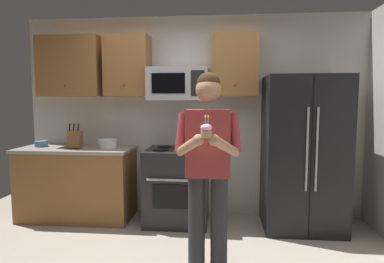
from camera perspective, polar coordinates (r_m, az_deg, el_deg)
name	(u,v)px	position (r m, az deg, el deg)	size (l,w,h in m)	color
wall_back	(192,117)	(4.31, 0.02, 2.62)	(4.40, 0.10, 2.60)	beige
oven_range	(177,186)	(4.07, -2.63, -9.53)	(0.76, 0.70, 0.93)	black
microwave	(178,84)	(4.06, -2.47, 8.37)	(0.74, 0.41, 0.40)	#9EA0A5
refrigerator	(303,153)	(4.02, 19.00, -3.64)	(0.90, 0.75, 1.80)	black
cabinet_row_upper	(134,66)	(4.24, -10.26, 11.28)	(2.78, 0.36, 0.76)	brown
counter_left	(77,183)	(4.46, -19.57, -8.51)	(1.44, 0.66, 0.92)	brown
knife_block	(75,139)	(4.31, -19.96, -1.28)	(0.16, 0.15, 0.32)	brown
bowl_large_white	(108,143)	(4.23, -14.69, -2.01)	(0.23, 0.23, 0.11)	white
bowl_small_colored	(41,143)	(4.63, -25.08, -1.93)	(0.17, 0.17, 0.08)	#4C7299
person	(208,161)	(2.82, 2.84, -5.22)	(0.60, 0.48, 1.76)	#262628
cupcake	(206,130)	(2.45, 2.53, 0.20)	(0.09, 0.09, 0.17)	#A87F56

